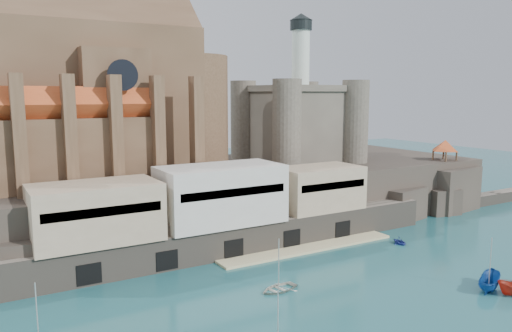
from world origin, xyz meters
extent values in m
plane|color=#194E54|center=(0.00, 0.00, 0.00)|extent=(300.00, 300.00, 0.00)
cube|color=black|center=(0.00, 40.00, 5.00)|extent=(100.00, 34.00, 10.00)
cube|color=black|center=(-38.00, 23.50, 3.00)|extent=(9.00, 5.00, 6.00)
cube|color=black|center=(-22.00, 23.50, 3.00)|extent=(9.00, 5.00, 6.00)
cube|color=black|center=(-5.00, 23.50, 3.00)|extent=(9.00, 5.00, 6.00)
cube|color=black|center=(12.00, 23.50, 3.00)|extent=(9.00, 5.00, 6.00)
cube|color=black|center=(28.00, 23.50, 3.00)|extent=(9.00, 5.00, 6.00)
cube|color=#675E52|center=(-8.00, 22.50, 2.25)|extent=(70.00, 6.00, 4.50)
cube|color=#C7B984|center=(2.00, 18.00, 0.15)|extent=(30.00, 4.00, 0.40)
cube|color=black|center=(-30.00, 19.60, 1.60)|extent=(3.00, 0.40, 2.60)
cube|color=black|center=(-20.00, 19.60, 1.60)|extent=(3.00, 0.40, 2.60)
cube|color=black|center=(-10.00, 19.60, 1.60)|extent=(3.00, 0.40, 2.60)
cube|color=black|center=(0.00, 19.60, 1.60)|extent=(3.00, 0.40, 2.60)
cube|color=black|center=(10.00, 19.60, 1.60)|extent=(3.00, 0.40, 2.60)
cube|color=tan|center=(-28.00, 23.50, 8.25)|extent=(16.00, 9.00, 7.50)
cube|color=beige|center=(-10.00, 23.50, 8.75)|extent=(18.00, 9.00, 8.50)
cube|color=tan|center=(8.00, 23.50, 8.00)|extent=(14.00, 8.00, 7.00)
cube|color=#4E3724|center=(-26.00, 42.00, 22.00)|extent=(38.00, 14.00, 24.00)
cube|color=#4E3724|center=(-26.00, 42.00, 34.00)|extent=(38.00, 13.01, 13.01)
cylinder|color=#4E3724|center=(-7.00, 42.00, 20.00)|extent=(14.00, 14.00, 20.00)
cube|color=#4E3724|center=(-22.00, 42.00, 20.00)|extent=(10.00, 20.00, 20.00)
cube|color=#4E3724|center=(-30.00, 32.50, 15.00)|extent=(28.00, 5.00, 10.00)
cube|color=#4E3724|center=(-30.00, 51.50, 15.00)|extent=(28.00, 5.00, 10.00)
cube|color=#BA4720|center=(-30.00, 32.50, 21.60)|extent=(28.00, 5.66, 5.66)
cube|color=#BA4720|center=(-30.00, 51.50, 21.60)|extent=(28.00, 5.66, 5.66)
cylinder|color=black|center=(-22.00, 29.95, 26.00)|extent=(4.40, 0.30, 4.40)
cube|color=#4E3724|center=(-35.80, 29.50, 18.00)|extent=(1.60, 2.20, 16.00)
cube|color=#4E3724|center=(-29.60, 29.50, 18.00)|extent=(1.60, 2.20, 16.00)
cube|color=#4E3724|center=(-23.40, 29.50, 18.00)|extent=(1.60, 2.20, 16.00)
cube|color=#4E3724|center=(-17.20, 29.50, 18.00)|extent=(1.60, 2.20, 16.00)
cube|color=#4E3724|center=(-11.00, 29.50, 18.00)|extent=(1.60, 2.20, 16.00)
cube|color=#4D473C|center=(16.00, 41.00, 17.00)|extent=(16.00, 16.00, 14.00)
cube|color=#4D473C|center=(16.00, 41.00, 24.40)|extent=(17.00, 17.00, 1.20)
cylinder|color=#4D473C|center=(8.00, 33.00, 18.00)|extent=(5.20, 5.20, 16.00)
cylinder|color=#4D473C|center=(24.00, 33.00, 18.00)|extent=(5.20, 5.20, 16.00)
cylinder|color=#4D473C|center=(8.00, 49.00, 18.00)|extent=(5.20, 5.20, 16.00)
cylinder|color=#4D473C|center=(24.00, 49.00, 18.00)|extent=(5.20, 5.20, 16.00)
cylinder|color=silver|center=(18.00, 43.00, 30.00)|extent=(3.60, 3.60, 12.00)
cylinder|color=black|center=(18.00, 43.00, 37.00)|extent=(4.40, 4.40, 2.00)
cone|color=black|center=(18.00, 43.00, 38.60)|extent=(4.60, 4.60, 1.40)
cube|color=black|center=(42.00, 26.00, 4.35)|extent=(12.00, 10.00, 8.70)
cube|color=black|center=(38.00, 23.00, 2.50)|extent=(6.00, 5.00, 5.00)
cube|color=black|center=(47.00, 28.00, 3.00)|extent=(5.00, 4.00, 6.00)
cube|color=#4E3724|center=(42.00, 26.00, 8.85)|extent=(4.20, 4.20, 0.30)
cylinder|color=#4E3724|center=(40.40, 24.40, 10.30)|extent=(0.36, 0.36, 3.20)
cylinder|color=#4E3724|center=(43.60, 24.40, 10.30)|extent=(0.36, 0.36, 3.20)
cylinder|color=#4E3724|center=(40.40, 27.60, 10.30)|extent=(0.36, 0.36, 3.20)
cylinder|color=#4E3724|center=(43.60, 27.60, 10.30)|extent=(0.36, 0.36, 3.20)
pyramid|color=#BA4720|center=(42.00, 26.00, 13.00)|extent=(6.40, 6.40, 2.20)
imported|color=navy|center=(11.37, -5.81, 0.00)|extent=(2.89, 2.86, 5.68)
imported|color=beige|center=(-10.69, 6.78, 0.00)|extent=(1.59, 3.71, 5.03)
imported|color=navy|center=(15.87, 12.74, 0.00)|extent=(2.67, 1.81, 2.90)
camera|label=1|loc=(-42.02, -41.02, 23.42)|focal=35.00mm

